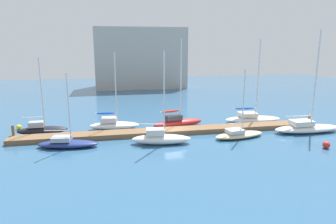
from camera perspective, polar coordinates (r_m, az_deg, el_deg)
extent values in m
plane|color=#2D567A|center=(33.08, 0.69, -4.13)|extent=(120.00, 120.00, 0.00)
cube|color=brown|center=(33.00, 0.69, -3.70)|extent=(33.67, 2.06, 0.51)
cylinder|color=brown|center=(34.43, -27.53, -3.55)|extent=(0.28, 0.28, 1.59)
cylinder|color=brown|center=(38.93, 25.38, -1.59)|extent=(0.28, 0.28, 1.59)
ellipsoid|color=black|center=(35.46, -22.92, -3.26)|extent=(5.32, 1.57, 0.87)
cube|color=#9EA3AD|center=(35.39, -23.86, -2.17)|extent=(1.61, 1.07, 0.57)
cylinder|color=silver|center=(34.58, -23.07, 3.41)|extent=(0.13, 0.13, 7.45)
cylinder|color=silver|center=(35.28, -24.48, -0.94)|extent=(2.23, 0.14, 0.11)
ellipsoid|color=navy|center=(30.16, -18.58, -5.83)|extent=(5.95, 2.61, 0.65)
cube|color=#9EA3AD|center=(30.16, -19.71, -4.84)|extent=(1.89, 1.50, 0.43)
cylinder|color=silver|center=(29.19, -18.52, 0.83)|extent=(0.13, 0.13, 6.49)
cylinder|color=silver|center=(30.03, -20.45, -3.34)|extent=(2.41, 0.45, 0.11)
ellipsoid|color=white|center=(35.15, -10.21, -2.58)|extent=(5.90, 2.39, 0.87)
cube|color=silver|center=(35.01, -11.19, -1.46)|extent=(1.83, 1.47, 0.57)
cylinder|color=silver|center=(34.25, -10.01, 4.57)|extent=(0.13, 0.13, 7.95)
cylinder|color=silver|center=(34.86, -11.81, -0.22)|extent=(2.42, 0.32, 0.11)
ellipsoid|color=blue|center=(34.86, -11.81, -0.22)|extent=(2.20, 0.55, 0.28)
ellipsoid|color=white|center=(29.54, -1.29, -5.24)|extent=(6.05, 2.63, 0.95)
cube|color=silver|center=(29.30, -2.44, -3.80)|extent=(1.92, 1.47, 0.62)
cylinder|color=silver|center=(28.48, -0.74, 3.47)|extent=(0.14, 0.14, 8.11)
cylinder|color=silver|center=(29.09, -3.15, -2.33)|extent=(2.45, 0.49, 0.11)
ellipsoid|color=#B21E1E|center=(35.56, 1.95, -2.15)|extent=(6.54, 2.98, 0.94)
cube|color=#333842|center=(35.10, 1.03, -1.04)|extent=(2.10, 1.54, 0.61)
cylinder|color=silver|center=(34.74, 2.49, 6.12)|extent=(0.14, 0.14, 9.33)
cylinder|color=silver|center=(34.77, 0.47, 0.16)|extent=(2.62, 0.68, 0.11)
ellipsoid|color=#B72D28|center=(34.77, 0.47, 0.16)|extent=(2.42, 0.87, 0.28)
ellipsoid|color=beige|center=(32.42, 13.51, -4.29)|extent=(5.88, 2.79, 0.59)
cube|color=silver|center=(31.98, 12.72, -3.58)|extent=(1.89, 1.58, 0.38)
cylinder|color=silver|center=(31.74, 14.26, 2.01)|extent=(0.13, 0.13, 6.62)
cylinder|color=silver|center=(31.58, 12.28, -2.21)|extent=(2.35, 0.50, 0.11)
ellipsoid|color=white|center=(39.20, 15.94, -1.35)|extent=(7.33, 2.83, 0.79)
cube|color=silver|center=(38.78, 15.02, -0.46)|extent=(2.27, 1.77, 0.51)
cylinder|color=silver|center=(38.48, 16.89, 6.11)|extent=(0.14, 0.14, 9.49)
cylinder|color=silver|center=(38.45, 14.49, 0.68)|extent=(3.02, 0.34, 0.11)
ellipsoid|color=blue|center=(38.45, 14.49, 0.68)|extent=(2.73, 0.56, 0.28)
ellipsoid|color=white|center=(36.87, 25.14, -2.90)|extent=(7.87, 2.39, 0.85)
cube|color=silver|center=(36.26, 24.23, -1.91)|extent=(2.38, 1.61, 0.55)
cylinder|color=silver|center=(36.13, 26.48, 5.71)|extent=(0.15, 0.15, 10.31)
cylinder|color=silver|center=(35.82, 23.73, -0.73)|extent=(3.29, 0.19, 0.12)
sphere|color=yellow|center=(38.60, -26.67, -2.61)|extent=(0.58, 0.58, 0.58)
sphere|color=red|center=(32.06, 28.07, -5.58)|extent=(0.67, 0.67, 0.67)
cube|color=#ADA89E|center=(69.68, -5.34, 10.25)|extent=(20.22, 8.95, 13.42)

